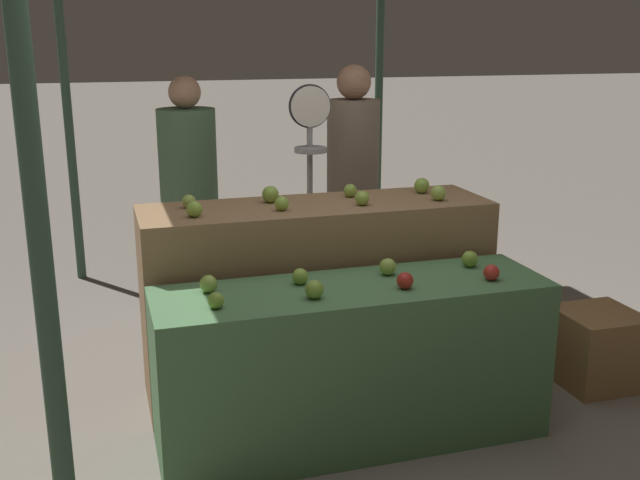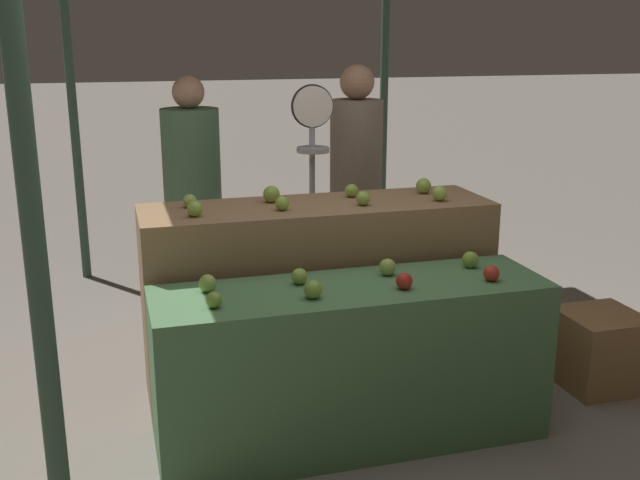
{
  "view_description": "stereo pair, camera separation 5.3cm",
  "coord_description": "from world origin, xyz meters",
  "px_view_note": "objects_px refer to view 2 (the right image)",
  "views": [
    {
      "loc": [
        -1.11,
        -3.11,
        1.92
      ],
      "look_at": [
        -0.07,
        0.3,
        0.94
      ],
      "focal_mm": 42.0,
      "sensor_mm": 36.0,
      "label": 1
    },
    {
      "loc": [
        -1.06,
        -3.13,
        1.92
      ],
      "look_at": [
        -0.07,
        0.3,
        0.94
      ],
      "focal_mm": 42.0,
      "sensor_mm": 36.0,
      "label": 2
    }
  ],
  "objects_px": {
    "person_vendor_at_scale": "(356,175)",
    "wooden_crate_side": "(599,349)",
    "person_customer_left": "(192,181)",
    "produce_scale": "(313,160)"
  },
  "relations": [
    {
      "from": "person_vendor_at_scale",
      "to": "person_customer_left",
      "type": "xyz_separation_m",
      "value": [
        -1.05,
        0.4,
        -0.06
      ]
    },
    {
      "from": "person_vendor_at_scale",
      "to": "person_customer_left",
      "type": "distance_m",
      "value": 1.13
    },
    {
      "from": "produce_scale",
      "to": "person_vendor_at_scale",
      "type": "bearing_deg",
      "value": 39.59
    },
    {
      "from": "wooden_crate_side",
      "to": "person_vendor_at_scale",
      "type": "bearing_deg",
      "value": 124.57
    },
    {
      "from": "person_customer_left",
      "to": "wooden_crate_side",
      "type": "relative_size",
      "value": 3.91
    },
    {
      "from": "person_vendor_at_scale",
      "to": "person_customer_left",
      "type": "height_order",
      "value": "person_vendor_at_scale"
    },
    {
      "from": "produce_scale",
      "to": "wooden_crate_side",
      "type": "height_order",
      "value": "produce_scale"
    },
    {
      "from": "person_customer_left",
      "to": "wooden_crate_side",
      "type": "bearing_deg",
      "value": 166.29
    },
    {
      "from": "produce_scale",
      "to": "person_customer_left",
      "type": "relative_size",
      "value": 0.99
    },
    {
      "from": "person_vendor_at_scale",
      "to": "wooden_crate_side",
      "type": "height_order",
      "value": "person_vendor_at_scale"
    }
  ]
}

